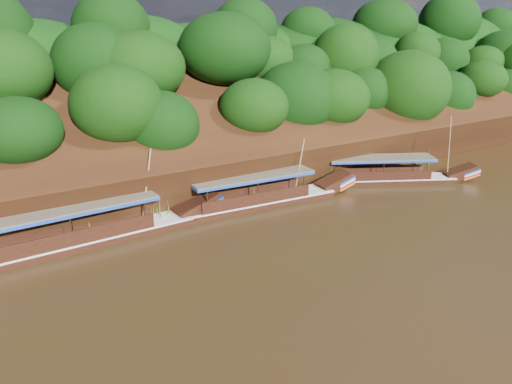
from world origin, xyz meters
TOP-DOWN VIEW (x-y plane):
  - ground at (0.00, 0.00)m, footprint 160.00×160.00m
  - riverbank at (-0.01, 22.73)m, footprint 120.00×30.06m
  - boat_0 at (13.49, 6.85)m, footprint 12.92×7.92m
  - boat_1 at (1.29, 8.25)m, footprint 14.42×3.32m
  - boat_2 at (-11.65, 8.45)m, footprint 16.84×3.13m
  - reeds at (-3.89, 9.39)m, footprint 50.05×2.36m

SIDE VIEW (x-z plane):
  - ground at x=0.00m, z-range 0.00..0.00m
  - boat_0 at x=13.49m, z-range -2.62..3.62m
  - boat_1 at x=1.29m, z-range -2.12..3.23m
  - boat_2 at x=-11.65m, z-range -2.35..3.54m
  - reeds at x=-3.89m, z-range -0.10..1.93m
  - riverbank at x=-0.01m, z-range -7.81..11.59m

